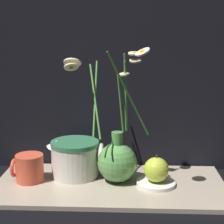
{
  "coord_description": "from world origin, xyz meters",
  "views": [
    {
      "loc": [
        0.05,
        -0.98,
        0.43
      ],
      "look_at": [
        0.01,
        0.0,
        0.22
      ],
      "focal_mm": 60.0,
      "sensor_mm": 36.0,
      "label": 1
    }
  ],
  "objects_px": {
    "ceramic_pitcher": "(76,157)",
    "orange_fruit": "(156,170)",
    "yellow_mug": "(29,168)",
    "vase_with_flowers": "(117,158)"
  },
  "relations": [
    {
      "from": "orange_fruit",
      "to": "vase_with_flowers",
      "type": "bearing_deg",
      "value": 169.19
    },
    {
      "from": "ceramic_pitcher",
      "to": "orange_fruit",
      "type": "bearing_deg",
      "value": -14.27
    },
    {
      "from": "yellow_mug",
      "to": "ceramic_pitcher",
      "type": "height_order",
      "value": "ceramic_pitcher"
    },
    {
      "from": "yellow_mug",
      "to": "orange_fruit",
      "type": "height_order",
      "value": "orange_fruit"
    },
    {
      "from": "yellow_mug",
      "to": "orange_fruit",
      "type": "xyz_separation_m",
      "value": [
        0.36,
        -0.01,
        0.01
      ]
    },
    {
      "from": "yellow_mug",
      "to": "orange_fruit",
      "type": "distance_m",
      "value": 0.36
    },
    {
      "from": "ceramic_pitcher",
      "to": "vase_with_flowers",
      "type": "bearing_deg",
      "value": -17.31
    },
    {
      "from": "vase_with_flowers",
      "to": "yellow_mug",
      "type": "height_order",
      "value": "vase_with_flowers"
    },
    {
      "from": "yellow_mug",
      "to": "ceramic_pitcher",
      "type": "xyz_separation_m",
      "value": [
        0.13,
        0.05,
        0.02
      ]
    },
    {
      "from": "ceramic_pitcher",
      "to": "orange_fruit",
      "type": "distance_m",
      "value": 0.24
    }
  ]
}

